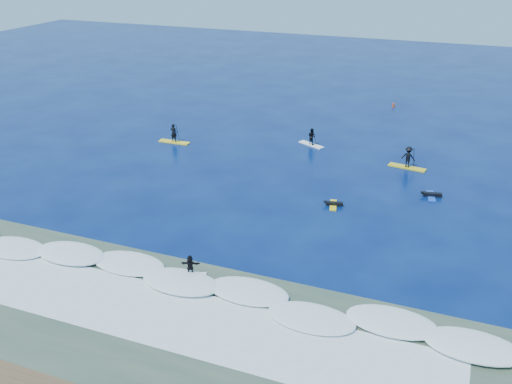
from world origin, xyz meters
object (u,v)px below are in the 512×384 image
at_px(sup_paddler_center, 312,138).
at_px(prone_paddler_near, 333,204).
at_px(sup_paddler_right, 408,158).
at_px(prone_paddler_far, 431,195).
at_px(wave_surfer, 190,266).
at_px(marker_buoy, 394,105).
at_px(sup_paddler_left, 174,136).

xyz_separation_m(sup_paddler_center, prone_paddler_near, (5.38, -12.38, -0.60)).
bearing_deg(sup_paddler_right, prone_paddler_near, -103.43).
distance_m(prone_paddler_far, wave_surfer, 20.88).
xyz_separation_m(prone_paddler_far, marker_buoy, (-6.81, 24.32, 0.13)).
bearing_deg(prone_paddler_far, marker_buoy, 4.61).
bearing_deg(sup_paddler_left, wave_surfer, -59.77).
bearing_deg(sup_paddler_center, wave_surfer, -63.43).
height_order(sup_paddler_right, wave_surfer, sup_paddler_right).
bearing_deg(marker_buoy, wave_surfer, -97.23).
bearing_deg(sup_paddler_right, marker_buoy, 111.71).
height_order(sup_paddler_right, marker_buoy, sup_paddler_right).
distance_m(sup_paddler_center, wave_surfer, 25.05).
bearing_deg(prone_paddler_near, sup_paddler_right, -35.43).
height_order(sup_paddler_center, prone_paddler_far, sup_paddler_center).
relative_size(sup_paddler_right, wave_surfer, 1.75).
distance_m(sup_paddler_right, wave_surfer, 24.38).
xyz_separation_m(sup_paddler_left, wave_surfer, (12.70, -20.88, 0.08)).
xyz_separation_m(sup_paddler_center, wave_surfer, (-0.02, -25.05, 0.03)).
distance_m(wave_surfer, marker_buoy, 41.69).
bearing_deg(prone_paddler_far, prone_paddler_near, 112.27).
xyz_separation_m(sup_paddler_left, sup_paddler_center, (12.71, 4.16, 0.04)).
height_order(sup_paddler_center, wave_surfer, sup_paddler_center).
bearing_deg(sup_paddler_right, prone_paddler_far, -55.42).
distance_m(sup_paddler_left, prone_paddler_near, 19.88).
relative_size(sup_paddler_left, wave_surfer, 1.66).
distance_m(sup_paddler_left, sup_paddler_right, 22.22).
distance_m(sup_paddler_center, marker_buoy, 17.13).
relative_size(wave_surfer, marker_buoy, 3.00).
relative_size(prone_paddler_near, marker_buoy, 3.00).
xyz_separation_m(wave_surfer, marker_buoy, (5.25, 41.35, -0.49)).
bearing_deg(prone_paddler_far, wave_surfer, 133.69).
height_order(sup_paddler_center, sup_paddler_right, sup_paddler_right).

